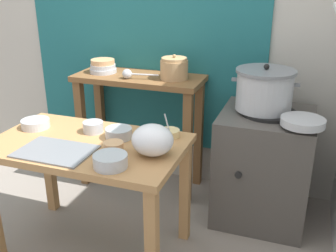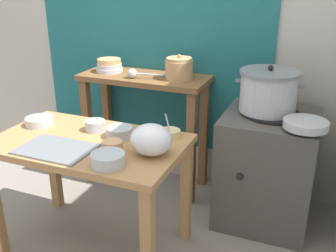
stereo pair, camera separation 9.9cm
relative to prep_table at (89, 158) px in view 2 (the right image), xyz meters
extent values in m
plane|color=gray|center=(0.06, 0.01, -0.61)|extent=(9.00, 9.00, 0.00)
cube|color=#B2ADA3|center=(0.16, 1.11, 0.69)|extent=(4.40, 0.10, 2.60)
cube|color=#1E6066|center=(-0.09, 1.05, 0.74)|extent=(1.90, 0.02, 2.10)
cube|color=#B27F4C|center=(0.00, 0.00, 0.09)|extent=(1.10, 0.66, 0.04)
cube|color=#B27F4C|center=(0.50, -0.28, -0.27)|extent=(0.06, 0.06, 0.68)
cube|color=#B27F4C|center=(-0.50, 0.28, -0.27)|extent=(0.06, 0.06, 0.68)
cube|color=#B27F4C|center=(0.50, 0.28, -0.27)|extent=(0.06, 0.06, 0.68)
cube|color=brown|center=(-0.04, 0.84, 0.27)|extent=(0.96, 0.40, 0.04)
cube|color=brown|center=(-0.47, 0.69, -0.18)|extent=(0.06, 0.06, 0.86)
cube|color=brown|center=(0.39, 0.69, -0.18)|extent=(0.06, 0.06, 0.86)
cube|color=brown|center=(-0.47, 0.99, -0.18)|extent=(0.06, 0.06, 0.86)
cube|color=brown|center=(0.39, 0.99, -0.18)|extent=(0.06, 0.06, 0.86)
cube|color=#4C4742|center=(0.92, 0.71, -0.23)|extent=(0.60, 0.60, 0.76)
cylinder|color=black|center=(0.92, 0.71, 0.16)|extent=(0.36, 0.36, 0.02)
cylinder|color=black|center=(0.80, 0.40, -0.16)|extent=(0.04, 0.02, 0.04)
cylinder|color=#B7BABF|center=(0.88, 0.73, 0.29)|extent=(0.36, 0.36, 0.24)
cylinder|color=slate|center=(0.88, 0.73, 0.43)|extent=(0.38, 0.38, 0.02)
sphere|color=black|center=(0.88, 0.73, 0.45)|extent=(0.04, 0.04, 0.04)
cube|color=slate|center=(0.69, 0.73, 0.35)|extent=(0.04, 0.02, 0.02)
cube|color=slate|center=(1.08, 0.73, 0.35)|extent=(0.04, 0.02, 0.02)
cylinder|color=tan|center=(0.24, 0.84, 0.36)|extent=(0.20, 0.20, 0.13)
cylinder|color=tan|center=(0.24, 0.84, 0.43)|extent=(0.18, 0.18, 0.02)
sphere|color=tan|center=(0.24, 0.84, 0.46)|extent=(0.02, 0.02, 0.02)
cylinder|color=#B7BABF|center=(-0.33, 0.84, 0.31)|extent=(0.20, 0.20, 0.03)
cylinder|color=#B7BABF|center=(-0.33, 0.84, 0.34)|extent=(0.19, 0.19, 0.03)
cylinder|color=tan|center=(-0.33, 0.84, 0.37)|extent=(0.18, 0.18, 0.04)
sphere|color=#B7BABF|center=(-0.08, 0.73, 0.33)|extent=(0.07, 0.07, 0.07)
cylinder|color=#B7BABF|center=(0.05, 0.75, 0.33)|extent=(0.19, 0.04, 0.01)
cube|color=slate|center=(-0.09, -0.17, 0.12)|extent=(0.40, 0.28, 0.01)
ellipsoid|color=white|center=(0.41, -0.02, 0.19)|extent=(0.22, 0.20, 0.17)
cylinder|color=#B7BABF|center=(1.14, 0.52, 0.19)|extent=(0.26, 0.26, 0.04)
cylinder|color=#B7BABF|center=(-0.04, 0.15, 0.14)|extent=(0.12, 0.12, 0.06)
cylinder|color=maroon|center=(-0.04, 0.15, 0.17)|extent=(0.10, 0.10, 0.01)
cylinder|color=#E5C684|center=(0.41, 0.23, 0.13)|extent=(0.12, 0.12, 0.04)
cylinder|color=#BFB28C|center=(0.41, 0.23, 0.15)|extent=(0.10, 0.10, 0.01)
cylinder|color=#B7BABF|center=(0.41, 0.22, 0.18)|extent=(0.06, 0.04, 0.14)
cylinder|color=#B7BABF|center=(-0.41, 0.09, 0.14)|extent=(0.17, 0.17, 0.05)
cylinder|color=beige|center=(-0.41, 0.09, 0.16)|extent=(0.15, 0.15, 0.01)
cylinder|color=tan|center=(0.20, -0.07, 0.14)|extent=(0.11, 0.11, 0.06)
cylinder|color=beige|center=(0.20, -0.07, 0.16)|extent=(0.09, 0.09, 0.01)
cylinder|color=#B7BABF|center=(0.26, -0.22, 0.14)|extent=(0.17, 0.17, 0.07)
cylinder|color=#BFB28C|center=(0.26, -0.22, 0.17)|extent=(0.15, 0.15, 0.01)
cylinder|color=#B7BABF|center=(0.14, 0.12, 0.14)|extent=(0.15, 0.15, 0.06)
cylinder|color=#337238|center=(0.14, 0.12, 0.16)|extent=(0.13, 0.13, 0.01)
camera|label=1|loc=(1.11, -1.76, 1.02)|focal=42.03mm
camera|label=2|loc=(1.20, -1.73, 1.02)|focal=42.03mm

